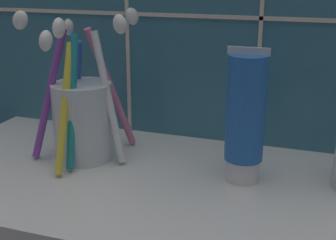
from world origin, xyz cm
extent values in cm
cube|color=silver|center=(0.00, 0.00, 1.00)|extent=(73.15, 29.43, 2.00)
cube|color=beige|center=(0.00, 14.11, 18.91)|extent=(83.15, 0.24, 0.50)
cylinder|color=silver|center=(-17.72, 2.72, 6.82)|extent=(7.36, 7.36, 9.63)
cylinder|color=white|center=(-14.08, 2.68, 10.16)|extent=(4.81, 2.28, 15.74)
ellipsoid|color=white|center=(-11.97, 2.02, 18.99)|extent=(2.46, 1.89, 2.54)
cylinder|color=pink|center=(-15.38, 6.23, 10.25)|extent=(4.56, 6.05, 16.02)
ellipsoid|color=white|center=(-13.49, 8.96, 19.14)|extent=(2.41, 2.68, 2.65)
cylinder|color=blue|center=(-20.00, 5.58, 9.48)|extent=(4.80, 5.31, 14.47)
ellipsoid|color=white|center=(-22.04, 7.92, 17.58)|extent=(2.54, 2.64, 2.66)
cylinder|color=purple|center=(-21.26, 1.14, 10.28)|extent=(5.15, 3.22, 16.01)
ellipsoid|color=white|center=(-23.51, -0.01, 19.23)|extent=(2.57, 2.17, 2.58)
cylinder|color=yellow|center=(-17.89, -1.01, 9.55)|extent=(1.34, 6.12, 14.61)
ellipsoid|color=white|center=(-17.67, -3.99, 17.73)|extent=(1.47, 2.43, 2.65)
cylinder|color=teal|center=(-17.42, 0.03, 10.08)|extent=(1.33, 4.61, 15.57)
ellipsoid|color=white|center=(-17.22, -2.05, 18.83)|extent=(1.50, 2.27, 2.53)
cylinder|color=white|center=(2.35, 2.72, 3.29)|extent=(3.62, 3.62, 2.57)
cylinder|color=blue|center=(2.35, 2.72, 10.44)|extent=(4.26, 4.26, 11.73)
cube|color=silver|center=(2.35, 2.72, 16.71)|extent=(4.47, 0.36, 0.80)
camera|label=1|loc=(10.20, -45.78, 25.06)|focal=50.00mm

